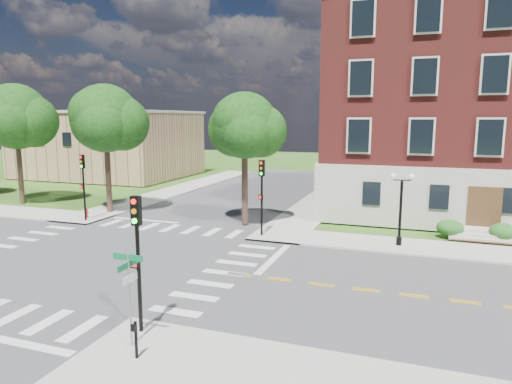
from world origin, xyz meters
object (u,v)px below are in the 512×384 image
(traffic_signal_se, at_px, (137,246))
(street_sign_pole, at_px, (129,282))
(push_button_post, at_px, (136,338))
(fire_hydrant, at_px, (86,213))
(traffic_signal_ne, at_px, (262,188))
(twin_lamp_west, at_px, (401,205))
(traffic_signal_nw, at_px, (83,179))

(traffic_signal_se, bearing_deg, street_sign_pole, -72.16)
(push_button_post, distance_m, fire_hydrant, 22.32)
(push_button_post, bearing_deg, traffic_signal_ne, 94.39)
(traffic_signal_ne, distance_m, street_sign_pole, 14.99)
(push_button_post, height_order, fire_hydrant, push_button_post)
(traffic_signal_ne, distance_m, fire_hydrant, 14.41)
(twin_lamp_west, distance_m, fire_hydrant, 22.57)
(traffic_signal_se, xyz_separation_m, twin_lamp_west, (8.06, 14.51, -0.66))
(street_sign_pole, relative_size, push_button_post, 2.58)
(traffic_signal_se, distance_m, street_sign_pole, 1.36)
(street_sign_pole, relative_size, fire_hydrant, 4.13)
(street_sign_pole, bearing_deg, traffic_signal_nw, 133.77)
(traffic_signal_se, height_order, push_button_post, traffic_signal_se)
(twin_lamp_west, bearing_deg, fire_hydrant, 179.80)
(traffic_signal_ne, relative_size, twin_lamp_west, 1.13)
(traffic_signal_ne, bearing_deg, fire_hydrant, 177.48)
(fire_hydrant, bearing_deg, street_sign_pole, -46.58)
(street_sign_pole, height_order, fire_hydrant, street_sign_pole)
(traffic_signal_nw, bearing_deg, traffic_signal_ne, 0.77)
(traffic_signal_se, xyz_separation_m, fire_hydrant, (-14.42, 14.59, -2.72))
(traffic_signal_se, relative_size, fire_hydrant, 6.40)
(traffic_signal_se, height_order, twin_lamp_west, traffic_signal_se)
(traffic_signal_se, bearing_deg, traffic_signal_nw, 135.11)
(fire_hydrant, bearing_deg, push_button_post, -46.60)
(twin_lamp_west, bearing_deg, traffic_signal_se, -119.05)
(push_button_post, bearing_deg, traffic_signal_nw, 133.74)
(traffic_signal_ne, relative_size, push_button_post, 4.00)
(traffic_signal_ne, distance_m, push_button_post, 15.82)
(traffic_signal_nw, relative_size, twin_lamp_west, 1.13)
(traffic_signal_ne, distance_m, twin_lamp_west, 8.39)
(push_button_post, bearing_deg, fire_hydrant, 133.40)
(twin_lamp_west, height_order, fire_hydrant, twin_lamp_west)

